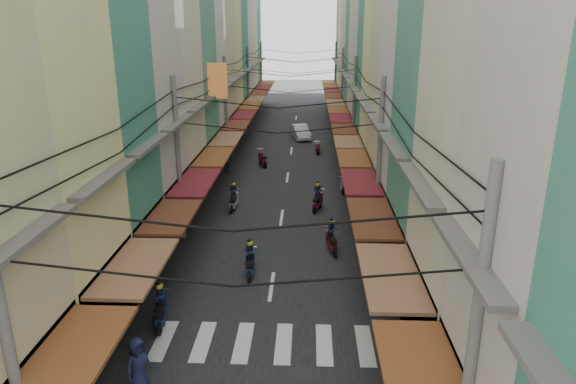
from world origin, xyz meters
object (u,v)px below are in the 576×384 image
(white_car, at_px, (301,139))
(bicycle, at_px, (398,255))
(traffic_sign, at_px, (422,279))
(market_umbrella, at_px, (444,236))

(white_car, xyz_separation_m, bicycle, (5.11, -25.71, 0.00))
(bicycle, relative_size, traffic_sign, 0.59)
(market_umbrella, height_order, traffic_sign, traffic_sign)
(bicycle, relative_size, market_umbrella, 0.70)
(white_car, relative_size, market_umbrella, 1.99)
(white_car, xyz_separation_m, traffic_sign, (4.82, -31.77, 1.95))
(traffic_sign, bearing_deg, market_umbrella, 65.61)
(white_car, relative_size, traffic_sign, 1.68)
(market_umbrella, distance_m, traffic_sign, 4.06)
(bicycle, bearing_deg, market_umbrella, -171.85)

